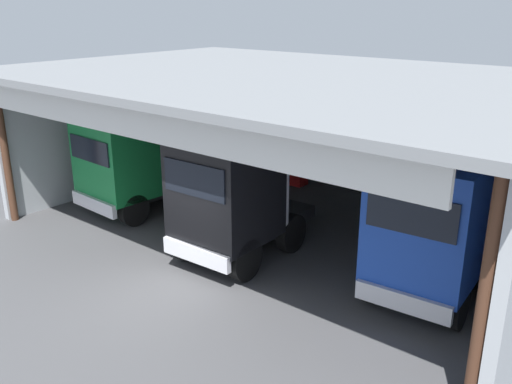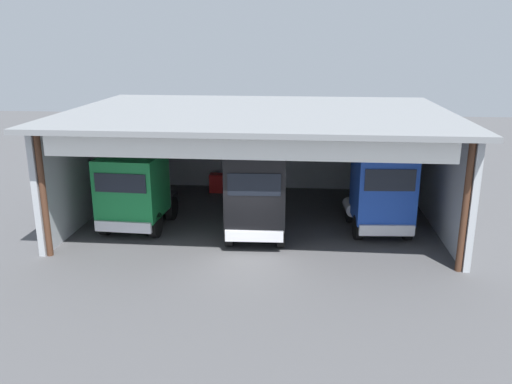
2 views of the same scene
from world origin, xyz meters
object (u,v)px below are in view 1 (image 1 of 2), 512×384
Objects in this scene: truck_green_yard_outside at (130,162)px; truck_black_right_bay at (231,195)px; truck_blue_left_bay at (428,229)px; tool_cart at (295,172)px; oil_drum at (294,170)px.

truck_black_right_bay is (5.24, -0.71, 0.17)m from truck_green_yard_outside.
truck_blue_left_bay reaches higher than truck_green_yard_outside.
truck_green_yard_outside is 4.90× the size of tool_cart.
tool_cart is at bearing -110.27° from truck_green_yard_outside.
truck_green_yard_outside is 6.87m from oil_drum.
truck_green_yard_outside is 1.08× the size of truck_blue_left_bay.
truck_blue_left_bay reaches higher than tool_cart.
truck_blue_left_bay reaches higher than oil_drum.
truck_black_right_bay is 4.68× the size of tool_cart.
truck_green_yard_outside is 6.74m from tool_cart.
truck_black_right_bay is 7.44m from tool_cart.
truck_blue_left_bay is (10.37, 0.49, 0.14)m from truck_green_yard_outside.
truck_black_right_bay is at bearing 8.94° from truck_blue_left_bay.
truck_blue_left_bay is 4.79× the size of oil_drum.
truck_black_right_bay reaches higher than truck_blue_left_bay.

